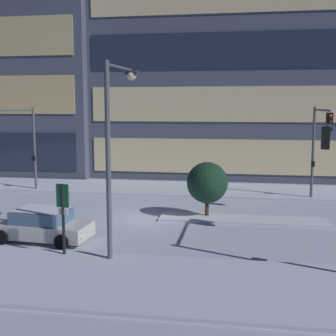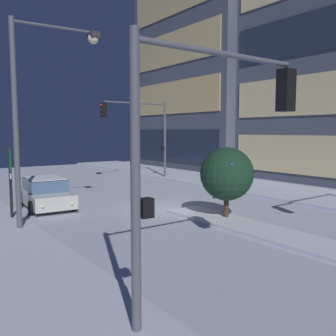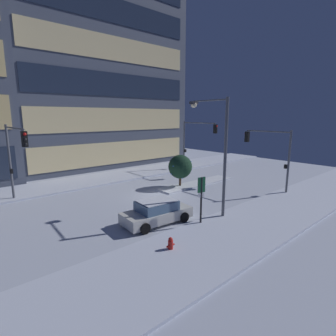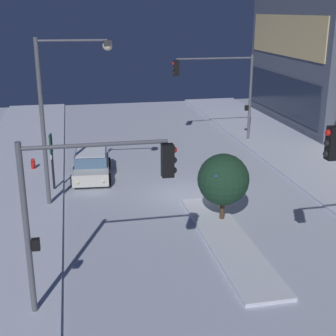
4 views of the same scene
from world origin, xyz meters
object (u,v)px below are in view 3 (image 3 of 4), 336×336
object	(u,v)px
parking_info_sign	(201,195)
traffic_light_corner_near_right	(270,148)
car_near	(157,212)
traffic_light_corner_far_right	(196,137)
street_lamp_arched	(215,140)
decorated_tree_median	(180,167)
fire_hydrant	(171,245)
traffic_light_corner_far_left	(15,151)

from	to	relation	value
parking_info_sign	traffic_light_corner_near_right	bearing A→B (deg)	-72.91
car_near	traffic_light_corner_far_right	world-z (taller)	traffic_light_corner_far_right
car_near	street_lamp_arched	world-z (taller)	street_lamp_arched
decorated_tree_median	parking_info_sign	bearing A→B (deg)	-125.54
car_near	traffic_light_corner_near_right	bearing A→B (deg)	1.94
traffic_light_corner_near_right	fire_hydrant	xyz separation A→B (m)	(-14.47, -2.75, -3.49)
parking_info_sign	decorated_tree_median	xyz separation A→B (m)	(5.31, 7.44, 0.01)
traffic_light_corner_far_left	parking_info_sign	xyz separation A→B (m)	(7.68, -11.30, -2.29)
traffic_light_corner_near_right	traffic_light_corner_far_right	distance (m)	10.08
car_near	decorated_tree_median	xyz separation A→B (m)	(7.21, 5.40, 1.27)
traffic_light_corner_near_right	street_lamp_arched	xyz separation A→B (m)	(-8.72, -0.74, 1.30)
traffic_light_corner_far_left	traffic_light_corner_far_right	bearing A→B (deg)	90.52
traffic_light_corner_near_right	car_near	bearing A→B (deg)	87.40
car_near	decorated_tree_median	bearing A→B (deg)	41.38
traffic_light_corner_near_right	decorated_tree_median	world-z (taller)	traffic_light_corner_near_right
parking_info_sign	traffic_light_corner_far_left	bearing A→B (deg)	43.56
car_near	traffic_light_corner_far_right	size ratio (longest dim) A/B	0.77
fire_hydrant	street_lamp_arched	bearing A→B (deg)	19.25
car_near	fire_hydrant	bearing A→B (deg)	-113.70
traffic_light_corner_far_left	traffic_light_corner_far_right	size ratio (longest dim) A/B	1.00
car_near	traffic_light_corner_far_left	bearing A→B (deg)	126.48
fire_hydrant	car_near	bearing A→B (deg)	61.75
traffic_light_corner_near_right	traffic_light_corner_far_left	xyz separation A→B (m)	(-18.46, 9.85, 0.40)
traffic_light_corner_near_right	traffic_light_corner_far_right	size ratio (longest dim) A/B	0.91
traffic_light_corner_far_right	parking_info_sign	world-z (taller)	traffic_light_corner_far_right
parking_info_sign	car_near	bearing A→B (deg)	52.41
car_near	traffic_light_corner_far_right	bearing A→B (deg)	39.12
street_lamp_arched	fire_hydrant	distance (m)	7.75
fire_hydrant	parking_info_sign	world-z (taller)	parking_info_sign
street_lamp_arched	fire_hydrant	xyz separation A→B (m)	(-5.75, -2.01, -4.79)
street_lamp_arched	decorated_tree_median	distance (m)	8.11
parking_info_sign	decorated_tree_median	world-z (taller)	decorated_tree_median
car_near	traffic_light_corner_far_left	distance (m)	11.48
car_near	traffic_light_corner_far_left	xyz separation A→B (m)	(-5.78, 9.27, 3.54)
parking_info_sign	decorated_tree_median	size ratio (longest dim) A/B	0.98
street_lamp_arched	fire_hydrant	size ratio (longest dim) A/B	10.40
street_lamp_arched	parking_info_sign	world-z (taller)	street_lamp_arched
car_near	traffic_light_corner_far_right	distance (m)	17.02
car_near	traffic_light_corner_near_right	world-z (taller)	traffic_light_corner_near_right
car_near	traffic_light_corner_near_right	size ratio (longest dim) A/B	0.84
traffic_light_corner_far_left	parking_info_sign	bearing A→B (deg)	34.18
traffic_light_corner_near_right	fire_hydrant	bearing A→B (deg)	100.75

